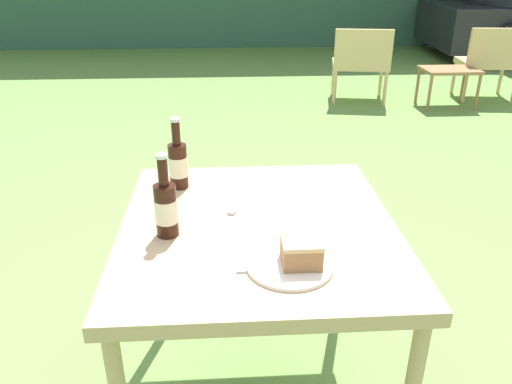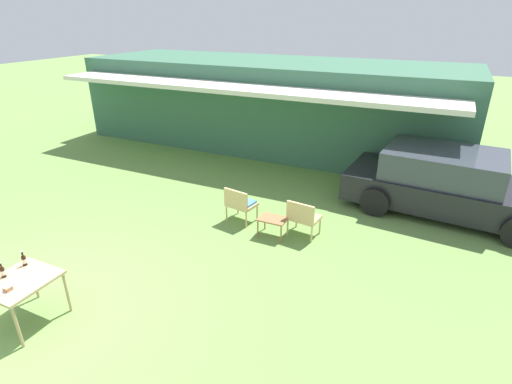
{
  "view_description": "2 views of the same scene",
  "coord_description": "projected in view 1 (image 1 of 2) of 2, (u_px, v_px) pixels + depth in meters",
  "views": [
    {
      "loc": [
        -0.08,
        -1.24,
        1.37
      ],
      "look_at": [
        0.0,
        0.1,
        0.74
      ],
      "focal_mm": 35.0,
      "sensor_mm": 36.0,
      "label": 1
    },
    {
      "loc": [
        4.76,
        -2.61,
        3.97
      ],
      "look_at": [
        1.83,
        3.55,
        0.9
      ],
      "focal_mm": 28.0,
      "sensor_mm": 36.0,
      "label": 2
    }
  ],
  "objects": [
    {
      "name": "wicker_chair_cushioned",
      "position": [
        361.0,
        60.0,
        5.1
      ],
      "size": [
        0.63,
        0.53,
        0.75
      ],
      "rotation": [
        0.0,
        0.0,
        2.97
      ],
      "color": "tan",
      "rests_on": "ground_plane"
    },
    {
      "name": "wicker_chair_plain",
      "position": [
        491.0,
        58.0,
        5.16
      ],
      "size": [
        0.61,
        0.5,
        0.75
      ],
      "rotation": [
        0.0,
        0.0,
        3.03
      ],
      "color": "tan",
      "rests_on": "ground_plane"
    },
    {
      "name": "garden_side_table",
      "position": [
        449.0,
        73.0,
        4.96
      ],
      "size": [
        0.53,
        0.38,
        0.38
      ],
      "color": "#996B42",
      "rests_on": "ground_plane"
    },
    {
      "name": "patio_table",
      "position": [
        258.0,
        243.0,
        1.44
      ],
      "size": [
        0.77,
        0.85,
        0.69
      ],
      "color": "tan",
      "rests_on": "ground_plane"
    },
    {
      "name": "cake_on_plate",
      "position": [
        296.0,
        257.0,
        1.21
      ],
      "size": [
        0.22,
        0.22,
        0.08
      ],
      "color": "silver",
      "rests_on": "patio_table"
    },
    {
      "name": "cola_bottle_near",
      "position": [
        178.0,
        164.0,
        1.6
      ],
      "size": [
        0.06,
        0.06,
        0.23
      ],
      "color": "black",
      "rests_on": "patio_table"
    },
    {
      "name": "cola_bottle_far",
      "position": [
        166.0,
        207.0,
        1.32
      ],
      "size": [
        0.06,
        0.06,
        0.23
      ],
      "color": "black",
      "rests_on": "patio_table"
    },
    {
      "name": "fork",
      "position": [
        275.0,
        269.0,
        1.2
      ],
      "size": [
        0.18,
        0.02,
        0.01
      ],
      "color": "silver",
      "rests_on": "patio_table"
    },
    {
      "name": "loose_bottle_cap",
      "position": [
        232.0,
        212.0,
        1.47
      ],
      "size": [
        0.03,
        0.03,
        0.01
      ],
      "color": "silver",
      "rests_on": "patio_table"
    }
  ]
}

